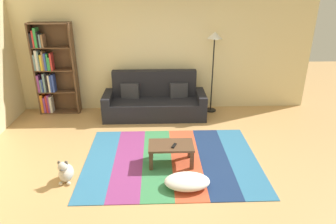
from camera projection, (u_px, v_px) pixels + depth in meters
ground_plane at (168, 163)px, 5.16m from camera, size 14.00×14.00×0.00m
back_wall at (164, 52)px, 6.98m from camera, size 6.80×0.10×2.70m
rug at (171, 160)px, 5.22m from camera, size 2.94×2.23×0.01m
couch at (155, 102)px, 6.88m from camera, size 2.26×0.80×1.00m
bookshelf at (50, 71)px, 6.80m from camera, size 0.90×0.28×2.05m
coffee_table at (171, 148)px, 5.02m from camera, size 0.74×0.44×0.35m
pouf at (187, 181)px, 4.49m from camera, size 0.68×0.44×0.19m
dog at (66, 172)px, 4.62m from camera, size 0.22×0.35×0.40m
standing_lamp at (214, 46)px, 6.66m from camera, size 0.32×0.32×1.84m
tv_remote at (174, 146)px, 4.94m from camera, size 0.10×0.16×0.02m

